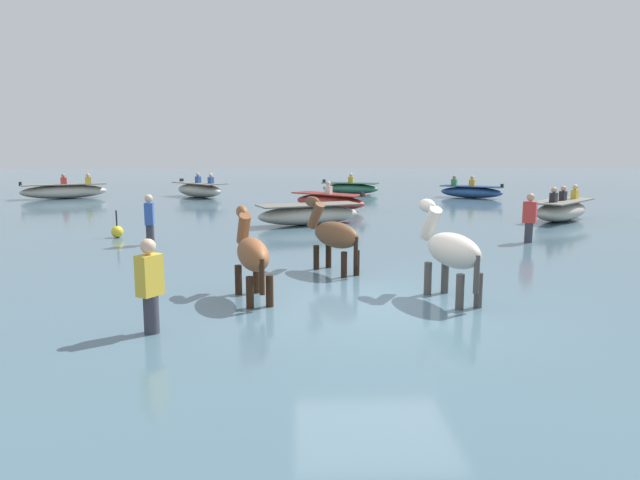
% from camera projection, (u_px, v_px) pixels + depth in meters
% --- Properties ---
extents(ground_plane, '(120.00, 120.00, 0.00)m').
position_uv_depth(ground_plane, '(375.00, 329.00, 8.96)').
color(ground_plane, gray).
extents(water_surface, '(90.00, 90.00, 0.37)m').
position_uv_depth(water_surface, '(334.00, 227.00, 18.80)').
color(water_surface, '#476675').
rests_on(water_surface, ground).
extents(horse_lead_bay, '(1.17, 1.53, 1.80)m').
position_uv_depth(horse_lead_bay, '(334.00, 237.00, 11.20)').
color(horse_lead_bay, brown).
rests_on(horse_lead_bay, ground).
extents(horse_trailing_chestnut, '(0.78, 1.67, 1.82)m').
position_uv_depth(horse_trailing_chestnut, '(252.00, 256.00, 9.17)').
color(horse_trailing_chestnut, brown).
rests_on(horse_trailing_chestnut, ground).
extents(horse_flank_pinto, '(0.84, 1.77, 1.92)m').
position_uv_depth(horse_flank_pinto, '(451.00, 253.00, 9.13)').
color(horse_flank_pinto, beige).
rests_on(horse_flank_pinto, ground).
extents(boat_far_offshore, '(3.01, 3.02, 1.15)m').
position_uv_depth(boat_far_offshore, '(561.00, 210.00, 19.00)').
color(boat_far_offshore, '#B2AD9E').
rests_on(boat_far_offshore, water_surface).
extents(boat_far_inshore, '(3.04, 3.12, 1.17)m').
position_uv_depth(boat_far_inshore, '(199.00, 190.00, 27.78)').
color(boat_far_inshore, '#B2AD9E').
rests_on(boat_far_inshore, water_surface).
extents(boat_distant_east, '(3.00, 2.35, 1.05)m').
position_uv_depth(boat_distant_east, '(471.00, 192.00, 27.38)').
color(boat_distant_east, '#28518E').
rests_on(boat_distant_east, water_surface).
extents(boat_mid_channel, '(3.11, 1.98, 1.05)m').
position_uv_depth(boat_mid_channel, '(350.00, 188.00, 29.70)').
color(boat_mid_channel, '#337556').
rests_on(boat_mid_channel, water_surface).
extents(boat_near_port, '(3.92, 2.62, 1.16)m').
position_uv_depth(boat_near_port, '(64.00, 191.00, 27.08)').
color(boat_near_port, '#B2AD9E').
rests_on(boat_near_port, water_surface).
extents(boat_distant_west, '(3.11, 2.97, 1.09)m').
position_uv_depth(boat_distant_west, '(330.00, 201.00, 22.49)').
color(boat_distant_west, '#BC382D').
rests_on(boat_distant_west, water_surface).
extents(boat_near_starboard, '(3.48, 2.18, 0.65)m').
position_uv_depth(boat_near_starboard, '(309.00, 214.00, 18.02)').
color(boat_near_starboard, '#B2AD9E').
rests_on(boat_near_starboard, water_surface).
extents(person_wading_close, '(0.35, 0.38, 1.63)m').
position_uv_depth(person_wading_close, '(150.00, 296.00, 7.52)').
color(person_wading_close, '#383842').
rests_on(person_wading_close, ground).
extents(person_onlooker_right, '(0.38, 0.34, 1.63)m').
position_uv_depth(person_onlooker_right, '(529.00, 223.00, 14.66)').
color(person_onlooker_right, '#383842').
rests_on(person_onlooker_right, ground).
extents(person_spectator_far, '(0.24, 0.34, 1.63)m').
position_uv_depth(person_spectator_far, '(150.00, 225.00, 14.32)').
color(person_spectator_far, '#383842').
rests_on(person_spectator_far, ground).
extents(channel_buoy, '(0.32, 0.32, 0.73)m').
position_uv_depth(channel_buoy, '(117.00, 231.00, 15.50)').
color(channel_buoy, yellow).
rests_on(channel_buoy, water_surface).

